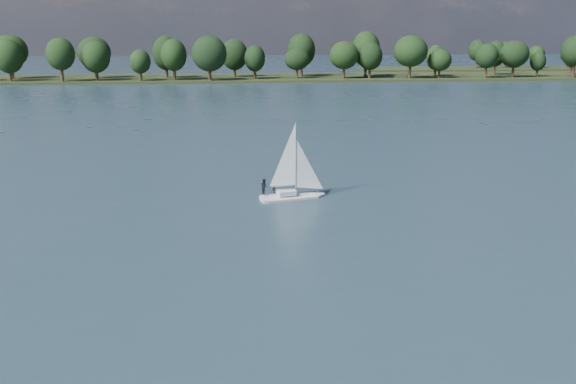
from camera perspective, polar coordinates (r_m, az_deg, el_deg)
The scene contains 4 objects.
ground at distance 117.73m, azimuth -0.13°, elevation 6.27°, with size 700.00×700.00×0.00m, color #233342.
far_shore at distance 228.90m, azimuth -3.09°, elevation 10.02°, with size 660.00×40.00×1.50m, color black.
sailboat at distance 62.30m, azimuth 0.13°, elevation 1.37°, with size 6.28×3.19×7.96m.
treeline at distance 224.00m, azimuth -5.54°, elevation 11.94°, with size 562.47×74.01×17.65m.
Camera 1 is at (-12.10, -16.02, 15.86)m, focal length 40.00 mm.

